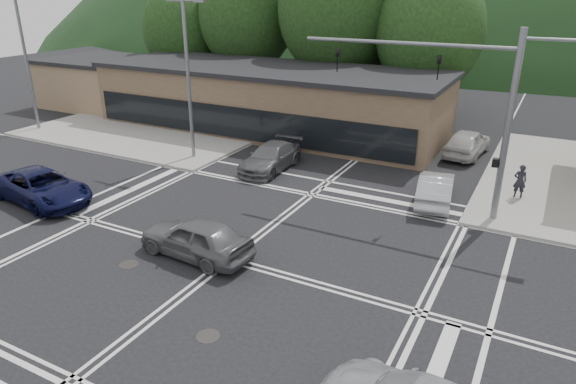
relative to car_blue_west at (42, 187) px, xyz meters
The scene contains 19 objects.
ground 10.73m from the car_blue_west, ahead, with size 120.00×120.00×0.00m, color black.
sidewalk_nw 15.14m from the car_blue_west, 106.55° to the left, with size 16.00×16.00×0.15m, color gray.
commercial_row 16.76m from the car_blue_west, 80.73° to the left, with size 24.00×8.00×4.00m, color brown.
commercial_nw 21.22m from the car_blue_west, 128.89° to the left, with size 8.00×7.00×3.60m, color #846B4F.
hill_north 90.14m from the car_blue_west, 83.19° to the left, with size 252.00×126.00×140.00m, color black.
tree_n_a 24.58m from the car_blue_west, 98.01° to the left, with size 8.00×8.00×11.75m.
tree_n_b 24.98m from the car_blue_west, 78.71° to the left, with size 9.00×9.00×12.98m.
tree_n_c 26.87m from the car_blue_west, 63.55° to the left, with size 7.60×7.60×10.87m.
tree_n_d 24.87m from the car_blue_west, 112.47° to the left, with size 6.80×6.80×9.76m.
tree_n_e 29.54m from the car_blue_west, 72.46° to the left, with size 8.40×8.40×11.98m.
streetlight_nw 9.79m from the car_blue_west, 75.16° to the left, with size 2.50×0.25×9.00m.
streetlight_w 14.74m from the car_blue_west, 142.92° to the left, with size 2.50×0.25×9.00m.
signal_mast_ne 19.72m from the car_blue_west, 23.58° to the left, with size 11.65×0.30×8.00m.
car_blue_west is the anchor object (origin of this frame).
car_grey_center 9.53m from the car_blue_west, ahead, with size 1.82×4.52×1.54m, color #5A5C5F.
car_queue_a 18.29m from the car_blue_west, 27.70° to the left, with size 1.50×4.31×1.42m, color #B4B7BC.
car_queue_b 23.16m from the car_blue_west, 45.64° to the left, with size 1.89×4.69×1.60m, color #BCBBB7.
car_northbound 11.43m from the car_blue_west, 51.42° to the left, with size 1.96×4.83×1.40m, color #535557.
pedestrian 22.30m from the car_blue_west, 28.58° to the left, with size 0.58×0.38×1.60m, color black.
Camera 1 is at (9.78, -13.71, 9.49)m, focal length 32.00 mm.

